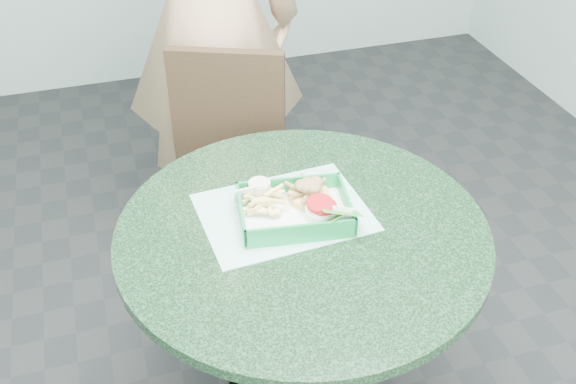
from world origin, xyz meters
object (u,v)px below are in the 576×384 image
object	(u,v)px
dining_chair	(237,169)
crab_sandwich	(306,194)
food_basket	(294,219)
cafe_table	(302,282)
sauce_ramekin	(256,195)

from	to	relation	value
dining_chair	crab_sandwich	bearing A→B (deg)	-60.46
dining_chair	crab_sandwich	distance (m)	0.61
food_basket	cafe_table	bearing A→B (deg)	-78.11
food_basket	sauce_ramekin	xyz separation A→B (m)	(-0.08, 0.09, 0.03)
cafe_table	food_basket	size ratio (longest dim) A/B	3.40
crab_sandwich	sauce_ramekin	distance (m)	0.13
cafe_table	food_basket	distance (m)	0.19
cafe_table	dining_chair	xyz separation A→B (m)	(-0.03, 0.64, -0.05)
crab_sandwich	sauce_ramekin	bearing A→B (deg)	166.52
cafe_table	dining_chair	world-z (taller)	dining_chair
cafe_table	food_basket	world-z (taller)	food_basket
dining_chair	crab_sandwich	xyz separation A→B (m)	(0.07, -0.55, 0.27)
cafe_table	crab_sandwich	size ratio (longest dim) A/B	8.66
cafe_table	food_basket	xyz separation A→B (m)	(-0.01, 0.04, 0.19)
food_basket	crab_sandwich	world-z (taller)	crab_sandwich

